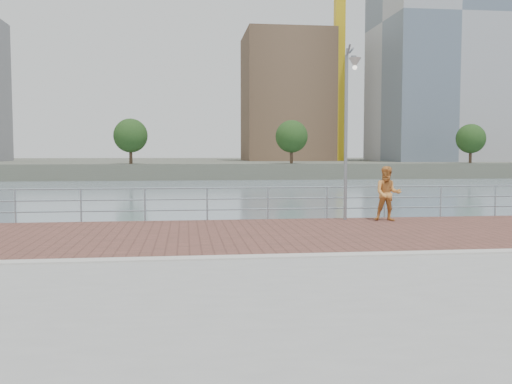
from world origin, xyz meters
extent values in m
plane|color=slate|center=(0.00, 0.00, -2.00)|extent=(400.00, 400.00, 0.00)
cube|color=brown|center=(0.00, 3.60, 0.01)|extent=(40.00, 6.80, 0.02)
cube|color=#B7B5AD|center=(0.00, 0.00, 0.03)|extent=(40.00, 0.40, 0.06)
cube|color=#4C5142|center=(0.00, 122.50, -0.75)|extent=(320.00, 95.00, 2.50)
cylinder|color=#8C9EA8|center=(-7.18, 7.00, 0.55)|extent=(0.06, 0.06, 1.10)
cylinder|color=#8C9EA8|center=(-5.13, 7.00, 0.55)|extent=(0.06, 0.06, 1.10)
cylinder|color=#8C9EA8|center=(-3.08, 7.00, 0.55)|extent=(0.06, 0.06, 1.10)
cylinder|color=#8C9EA8|center=(-1.03, 7.00, 0.55)|extent=(0.06, 0.06, 1.10)
cylinder|color=#8C9EA8|center=(1.03, 7.00, 0.55)|extent=(0.06, 0.06, 1.10)
cylinder|color=#8C9EA8|center=(3.08, 7.00, 0.55)|extent=(0.06, 0.06, 1.10)
cylinder|color=#8C9EA8|center=(5.13, 7.00, 0.55)|extent=(0.06, 0.06, 1.10)
cylinder|color=#8C9EA8|center=(7.18, 7.00, 0.55)|extent=(0.06, 0.06, 1.10)
cylinder|color=#8C9EA8|center=(9.24, 7.00, 0.55)|extent=(0.06, 0.06, 1.10)
cylinder|color=#8C9EA8|center=(0.00, 7.00, 1.10)|extent=(39.00, 0.05, 0.05)
cylinder|color=#8C9EA8|center=(0.00, 7.00, 0.73)|extent=(39.00, 0.05, 0.05)
cylinder|color=#8C9EA8|center=(0.00, 7.00, 0.36)|extent=(39.00, 0.05, 0.05)
cylinder|color=gray|center=(3.58, 6.50, 2.75)|extent=(0.11, 0.11, 5.51)
cylinder|color=gray|center=(3.58, 6.04, 5.51)|extent=(0.07, 0.92, 0.07)
cone|color=#B2B2AD|center=(3.58, 5.58, 5.32)|extent=(0.40, 0.40, 0.32)
imported|color=#D3883E|center=(4.88, 6.01, 0.93)|extent=(1.03, 0.89, 1.81)
cube|color=gold|center=(30.00, 104.00, 25.50)|extent=(2.00, 2.00, 50.00)
cube|color=brown|center=(20.00, 110.00, 14.02)|extent=(18.00, 18.00, 27.04)
cube|color=#9E9EA3|center=(48.00, 98.00, 27.89)|extent=(22.00, 22.00, 54.77)
cylinder|color=#473323|center=(-10.00, 77.00, 2.52)|extent=(0.50, 0.50, 4.04)
sphere|color=#193814|center=(-10.00, 77.00, 4.83)|extent=(5.20, 5.20, 5.20)
cylinder|color=#473323|center=(15.00, 77.00, 2.50)|extent=(0.50, 0.50, 4.00)
sphere|color=#193814|center=(15.00, 77.00, 4.79)|extent=(5.15, 5.15, 5.15)
cylinder|color=#473323|center=(45.00, 77.00, 2.38)|extent=(0.50, 0.50, 3.76)
sphere|color=#193814|center=(45.00, 77.00, 4.53)|extent=(4.83, 4.83, 4.83)
camera|label=1|loc=(-1.75, -12.05, 2.29)|focal=40.00mm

